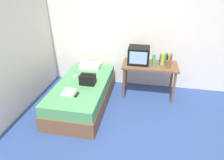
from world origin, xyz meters
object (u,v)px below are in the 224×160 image
(handbag, at_px, (88,79))
(remote_silver, at_px, (75,76))
(water_bottle, at_px, (154,60))
(desk, at_px, (150,68))
(tv, at_px, (139,55))
(book_row, at_px, (166,59))
(picture_frame, at_px, (169,64))
(pillow, at_px, (90,66))
(remote_dark, at_px, (77,95))
(magazine, at_px, (69,92))
(bed, at_px, (83,93))

(handbag, relative_size, remote_silver, 2.08)
(water_bottle, bearing_deg, desk, 124.47)
(tv, bearing_deg, handbag, -145.72)
(tv, bearing_deg, book_row, 5.70)
(book_row, distance_m, handbag, 1.69)
(picture_frame, height_order, remote_silver, picture_frame)
(water_bottle, relative_size, remote_silver, 1.79)
(desk, xyz_separation_m, pillow, (-1.37, 0.14, -0.10))
(book_row, bearing_deg, remote_dark, -144.05)
(water_bottle, distance_m, pillow, 1.49)
(tv, height_order, pillow, tv)
(handbag, bearing_deg, remote_silver, 144.69)
(water_bottle, xyz_separation_m, remote_silver, (-1.62, -0.28, -0.37))
(water_bottle, bearing_deg, picture_frame, -9.23)
(magazine, bearing_deg, tv, 40.16)
(desk, xyz_separation_m, remote_dark, (-1.27, -1.08, -0.15))
(water_bottle, distance_m, magazine, 1.81)
(handbag, relative_size, remote_dark, 1.92)
(picture_frame, xyz_separation_m, handbag, (-1.56, -0.49, -0.24))
(desk, relative_size, handbag, 3.87)
(book_row, bearing_deg, magazine, -148.77)
(desk, relative_size, book_row, 4.74)
(water_bottle, bearing_deg, remote_dark, -143.62)
(magazine, bearing_deg, book_row, 31.23)
(tv, relative_size, water_bottle, 1.71)
(remote_silver, bearing_deg, magazine, -80.66)
(bed, xyz_separation_m, book_row, (1.64, 0.66, 0.63))
(remote_silver, bearing_deg, tv, 16.62)
(desk, xyz_separation_m, book_row, (0.31, 0.07, 0.21))
(water_bottle, bearing_deg, tv, 161.22)
(bed, height_order, remote_silver, remote_silver)
(bed, relative_size, pillow, 4.31)
(tv, bearing_deg, desk, -2.55)
(bed, xyz_separation_m, tv, (1.08, 0.60, 0.70))
(magazine, bearing_deg, water_bottle, 30.84)
(tv, distance_m, magazine, 1.63)
(picture_frame, bearing_deg, handbag, -162.58)
(desk, xyz_separation_m, tv, (-0.25, 0.01, 0.28))
(book_row, height_order, remote_silver, book_row)
(book_row, xyz_separation_m, remote_dark, (-1.58, -1.15, -0.36))
(book_row, bearing_deg, desk, -167.87)
(water_bottle, height_order, book_row, water_bottle)
(water_bottle, height_order, magazine, water_bottle)
(bed, distance_m, tv, 1.42)
(handbag, height_order, magazine, handbag)
(desk, height_order, handbag, desk)
(desk, height_order, tv, tv)
(magazine, xyz_separation_m, remote_dark, (0.18, -0.08, 0.01))
(remote_dark, xyz_separation_m, remote_silver, (-0.29, 0.70, 0.00))
(desk, bearing_deg, magazine, -145.37)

